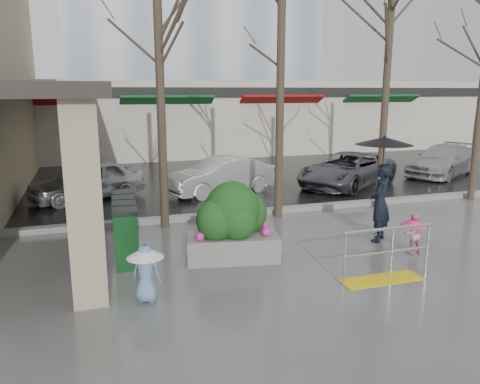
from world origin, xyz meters
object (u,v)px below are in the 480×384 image
child_blue (146,267)px  car_a (87,181)px  tree_midwest (281,22)px  tree_mideast (389,41)px  car_b (221,176)px  tree_west (158,22)px  woman (382,181)px  child_pink (413,230)px  car_d (443,160)px  news_boxes (125,227)px  planter (233,222)px  handrail (385,261)px  car_c (347,170)px

child_blue → car_a: bearing=-57.9°
tree_midwest → tree_mideast: (3.30, -0.00, -0.37)m
car_a → car_b: size_ratio=0.97×
tree_west → tree_midwest: bearing=0.0°
woman → tree_midwest: bearing=-107.3°
child_blue → car_a: (-0.90, 8.22, 0.02)m
car_a → tree_midwest: bearing=28.3°
child_blue → tree_midwest: bearing=-108.2°
child_pink → car_d: 10.75m
news_boxes → tree_midwest: bearing=25.8°
car_b → car_d: same height
child_pink → car_d: size_ratio=0.21×
child_blue → car_b: (3.48, 7.75, 0.02)m
car_a → car_d: same height
news_boxes → car_d: (13.44, 5.82, 0.02)m
tree_mideast → car_d: tree_mideast is taller
tree_mideast → car_d: (5.80, 3.98, -4.23)m
tree_mideast → woman: 4.76m
tree_mideast → tree_west: bearing=-180.0°
tree_midwest → planter: tree_midwest is taller
handrail → planter: planter is taller
tree_west → news_boxes: size_ratio=3.08×
woman → handrail: bearing=13.6°
handrail → car_c: size_ratio=0.42×
tree_mideast → child_blue: (-7.50, -4.33, -4.25)m
tree_mideast → child_blue: tree_mideast is taller
tree_west → child_pink: size_ratio=7.62×
car_b → car_d: size_ratio=0.88×
tree_midwest → car_c: size_ratio=1.54×
tree_mideast → tree_midwest: bearing=180.0°
child_blue → car_c: bearing=-112.0°
car_a → car_b: same height
car_a → tree_mideast: bearing=40.8°
car_c → tree_mideast: bearing=-44.1°
planter → handrail: bearing=-39.8°
child_pink → car_a: bearing=-46.4°
tree_midwest → child_pink: bearing=-66.7°
child_pink → planter: (-3.82, 0.90, 0.27)m
tree_mideast → car_c: 5.30m
tree_mideast → planter: size_ratio=3.17×
child_blue → car_a: 8.27m
child_pink → tree_midwest: bearing=-64.4°
car_b → car_c: 4.77m
child_pink → car_a: car_a is taller
child_pink → car_c: car_c is taller
child_blue → news_boxes: (-0.14, 2.49, -0.00)m
car_c → child_blue: bearing=-78.7°
tree_west → child_blue: (-1.00, -4.33, -4.47)m
tree_west → news_boxes: tree_west is taller
handrail → news_boxes: size_ratio=0.86×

